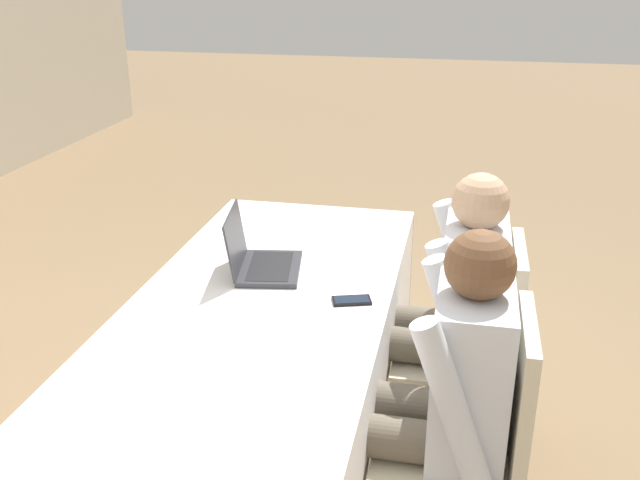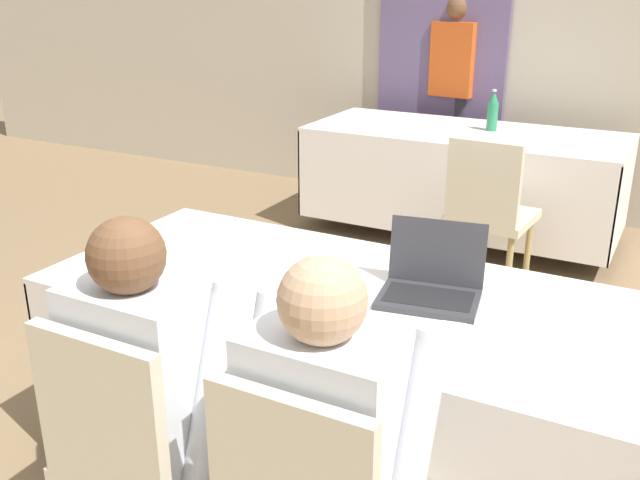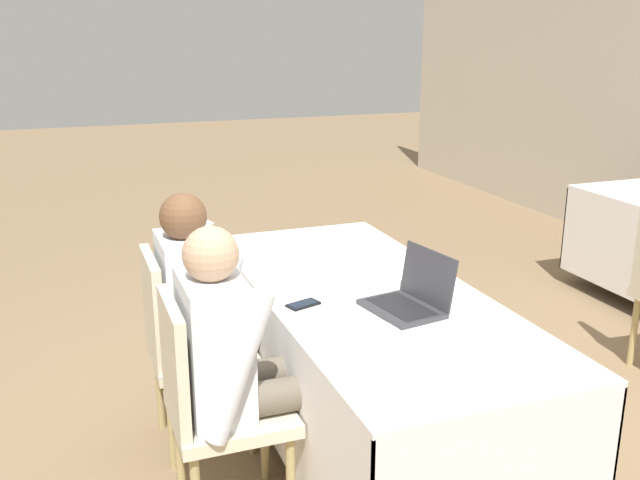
{
  "view_description": "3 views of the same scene",
  "coord_description": "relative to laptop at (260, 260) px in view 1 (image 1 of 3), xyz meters",
  "views": [
    {
      "loc": [
        -2.12,
        -0.67,
        1.87
      ],
      "look_at": [
        0.0,
        -0.22,
        0.99
      ],
      "focal_mm": 40.0,
      "sensor_mm": 36.0,
      "label": 1
    },
    {
      "loc": [
        0.93,
        -1.96,
        1.73
      ],
      "look_at": [
        0.0,
        -0.22,
        0.99
      ],
      "focal_mm": 40.0,
      "sensor_mm": 36.0,
      "label": 2
    },
    {
      "loc": [
        2.63,
        -1.19,
        1.83
      ],
      "look_at": [
        0.0,
        -0.22,
        0.99
      ],
      "focal_mm": 40.0,
      "sensor_mm": 36.0,
      "label": 3
    }
  ],
  "objects": [
    {
      "name": "cell_phone",
      "position": [
        -0.19,
        -0.39,
        -0.04
      ],
      "size": [
        0.11,
        0.15,
        0.01
      ],
      "rotation": [
        0.0,
        0.0,
        0.31
      ],
      "color": "black",
      "rests_on": "conference_table_near"
    },
    {
      "name": "ground_plane",
      "position": [
        -0.25,
        -0.07,
        -0.79
      ],
      "size": [
        24.0,
        24.0,
        0.0
      ],
      "primitive_type": "plane",
      "color": "#846B4C"
    },
    {
      "name": "conference_table_near",
      "position": [
        -0.25,
        -0.07,
        -0.21
      ],
      "size": [
        2.09,
        0.9,
        0.74
      ],
      "color": "white",
      "rests_on": "ground_plane"
    },
    {
      "name": "paper_beside_laptop",
      "position": [
        0.14,
        0.02,
        -0.04
      ],
      "size": [
        0.3,
        0.35,
        0.0
      ],
      "rotation": [
        0.0,
        0.0,
        0.36
      ],
      "color": "white",
      "rests_on": "conference_table_near"
    },
    {
      "name": "person_white_shirt",
      "position": [
        0.02,
        -0.72,
        -0.12
      ],
      "size": [
        0.5,
        0.52,
        1.17
      ],
      "rotation": [
        0.0,
        0.0,
        3.14
      ],
      "color": "#665B4C",
      "rests_on": "ground_plane"
    },
    {
      "name": "chair_near_left",
      "position": [
        -0.53,
        -0.82,
        -0.28
      ],
      "size": [
        0.44,
        0.44,
        0.91
      ],
      "rotation": [
        0.0,
        0.0,
        3.14
      ],
      "color": "tan",
      "rests_on": "ground_plane"
    },
    {
      "name": "chair_near_right",
      "position": [
        0.02,
        -0.82,
        -0.28
      ],
      "size": [
        0.44,
        0.44,
        0.91
      ],
      "rotation": [
        0.0,
        0.0,
        3.14
      ],
      "color": "tan",
      "rests_on": "ground_plane"
    },
    {
      "name": "laptop",
      "position": [
        0.0,
        0.0,
        0.0
      ],
      "size": [
        0.36,
        0.31,
        0.23
      ],
      "rotation": [
        0.0,
        0.0,
        0.17
      ],
      "color": "#333338",
      "rests_on": "conference_table_near"
    },
    {
      "name": "person_checkered_shirt",
      "position": [
        -0.53,
        -0.72,
        -0.12
      ],
      "size": [
        0.5,
        0.52,
        1.17
      ],
      "rotation": [
        0.0,
        0.0,
        3.14
      ],
      "color": "#665B4C",
      "rests_on": "ground_plane"
    }
  ]
}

